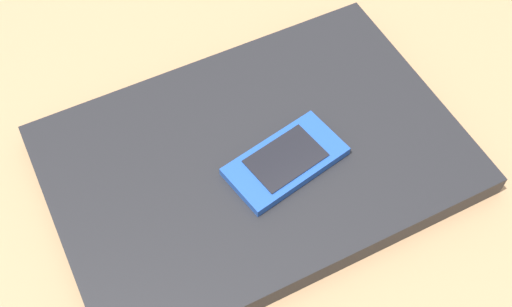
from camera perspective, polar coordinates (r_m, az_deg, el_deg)
desk_surface at (r=59.56cm, az=3.11°, el=-1.95°), size 120.00×80.00×3.00cm
laptop_closed at (r=57.34cm, az=0.00°, el=-0.51°), size 36.47×25.58×2.17cm
cell_phone_on_laptop at (r=55.44cm, az=2.61°, el=-0.67°), size 10.83×6.76×0.97cm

